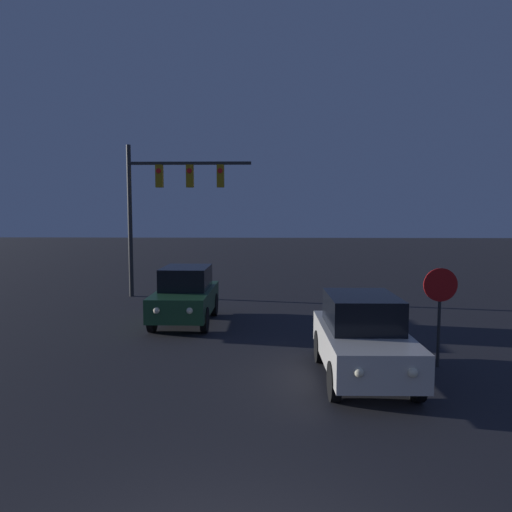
# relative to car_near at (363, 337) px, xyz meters

# --- Properties ---
(car_near) EXTENTS (1.75, 3.93, 1.75)m
(car_near) POSITION_rel_car_near_xyz_m (0.00, 0.00, 0.00)
(car_near) COLOR beige
(car_near) RESTS_ON ground_plane
(car_far) EXTENTS (1.73, 3.93, 1.75)m
(car_far) POSITION_rel_car_near_xyz_m (-4.54, 5.08, 0.00)
(car_far) COLOR #1E4728
(car_far) RESTS_ON ground_plane
(traffic_signal_mast) EXTENTS (5.01, 0.30, 6.12)m
(traffic_signal_mast) POSITION_rel_car_near_xyz_m (-6.13, 9.87, 3.32)
(traffic_signal_mast) COLOR #2D2D2D
(traffic_signal_mast) RESTS_ON ground_plane
(stop_sign) EXTENTS (0.75, 0.07, 2.24)m
(stop_sign) POSITION_rel_car_near_xyz_m (1.86, 0.83, 0.68)
(stop_sign) COLOR #2D2D2D
(stop_sign) RESTS_ON ground_plane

